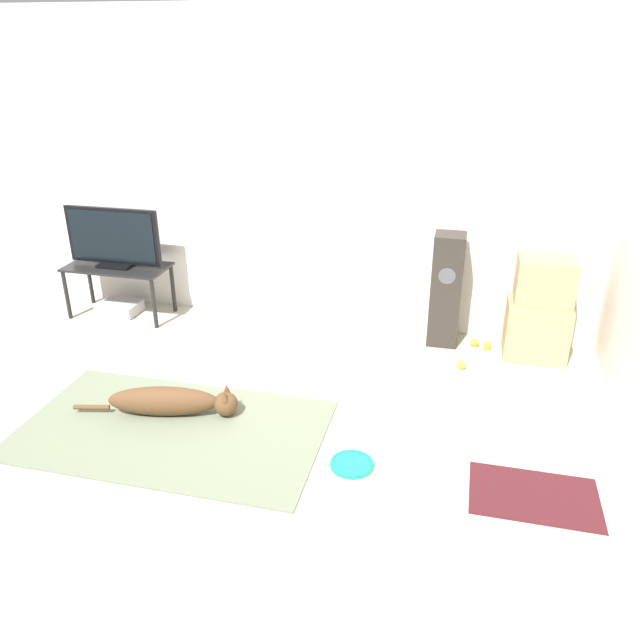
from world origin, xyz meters
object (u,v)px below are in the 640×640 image
at_px(cardboard_box_upper, 545,280).
at_px(floor_speaker, 446,290).
at_px(dog, 172,401).
at_px(game_console, 120,308).
at_px(tennis_ball_near_speaker, 461,365).
at_px(tennis_ball_loose_on_carpet, 475,343).
at_px(tennis_ball_by_boxes, 487,346).
at_px(cardboard_box_lower, 536,329).
at_px(tv_stand, 118,273).
at_px(frisbee, 352,464).
at_px(tv, 113,238).

xyz_separation_m(cardboard_box_upper, floor_speaker, (-0.72, 0.05, -0.17)).
height_order(dog, game_console, dog).
distance_m(tennis_ball_near_speaker, game_console, 3.08).
relative_size(floor_speaker, tennis_ball_loose_on_carpet, 13.97).
relative_size(dog, floor_speaker, 1.17).
bearing_deg(tennis_ball_by_boxes, cardboard_box_lower, -1.56).
distance_m(dog, tv_stand, 1.87).
relative_size(cardboard_box_upper, tennis_ball_by_boxes, 6.36).
bearing_deg(dog, tennis_ball_near_speaker, 30.89).
bearing_deg(tv_stand, game_console, 153.15).
height_order(cardboard_box_lower, tennis_ball_loose_on_carpet, cardboard_box_lower).
bearing_deg(game_console, frisbee, -34.28).
xyz_separation_m(cardboard_box_upper, tennis_ball_by_boxes, (-0.36, -0.01, -0.59)).
xyz_separation_m(frisbee, tv, (-2.43, 1.67, 0.71)).
distance_m(tennis_ball_by_boxes, game_console, 3.25).
bearing_deg(tennis_ball_loose_on_carpet, game_console, -178.71).
height_order(frisbee, cardboard_box_lower, cardboard_box_lower).
relative_size(cardboard_box_upper, tv, 0.49).
bearing_deg(game_console, tennis_ball_loose_on_carpet, 1.29).
relative_size(cardboard_box_lower, cardboard_box_upper, 1.12).
distance_m(dog, cardboard_box_upper, 2.86).
bearing_deg(tennis_ball_by_boxes, frisbee, -114.21).
relative_size(cardboard_box_upper, floor_speaker, 0.46).
distance_m(cardboard_box_upper, tennis_ball_by_boxes, 0.69).
bearing_deg(tv, frisbee, -34.46).
bearing_deg(cardboard_box_lower, tennis_ball_near_speaker, -145.99).
bearing_deg(tennis_ball_by_boxes, tennis_ball_loose_on_carpet, 159.55).
relative_size(tv_stand, game_console, 2.60).
bearing_deg(dog, cardboard_box_lower, 31.62).
height_order(dog, tennis_ball_near_speaker, dog).
height_order(tv_stand, game_console, tv_stand).
bearing_deg(cardboard_box_upper, tennis_ball_near_speaker, -145.10).
bearing_deg(tv_stand, frisbee, -34.42).
height_order(cardboard_box_upper, game_console, cardboard_box_upper).
xyz_separation_m(tv_stand, tennis_ball_loose_on_carpet, (3.11, 0.09, -0.37)).
relative_size(cardboard_box_lower, tennis_ball_loose_on_carpet, 7.12).
relative_size(tv, tennis_ball_loose_on_carpet, 12.96).
bearing_deg(floor_speaker, tennis_ball_loose_on_carpet, -4.61).
xyz_separation_m(frisbee, cardboard_box_lower, (1.13, 1.71, 0.21)).
relative_size(frisbee, cardboard_box_lower, 0.55).
bearing_deg(tv, cardboard_box_upper, 1.03).
height_order(cardboard_box_upper, tennis_ball_loose_on_carpet, cardboard_box_upper).
relative_size(floor_speaker, game_console, 2.67).
distance_m(cardboard_box_lower, tennis_ball_by_boxes, 0.40).
relative_size(tv_stand, tennis_ball_by_boxes, 13.64).
distance_m(tennis_ball_by_boxes, tennis_ball_near_speaker, 0.42).
relative_size(tennis_ball_near_speaker, game_console, 0.19).
bearing_deg(dog, tennis_ball_by_boxes, 36.03).
bearing_deg(tennis_ball_near_speaker, floor_speaker, 111.53).
height_order(frisbee, cardboard_box_upper, cardboard_box_upper).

